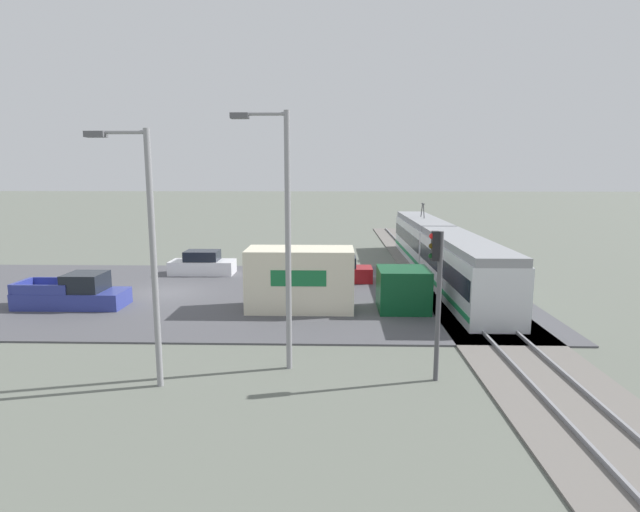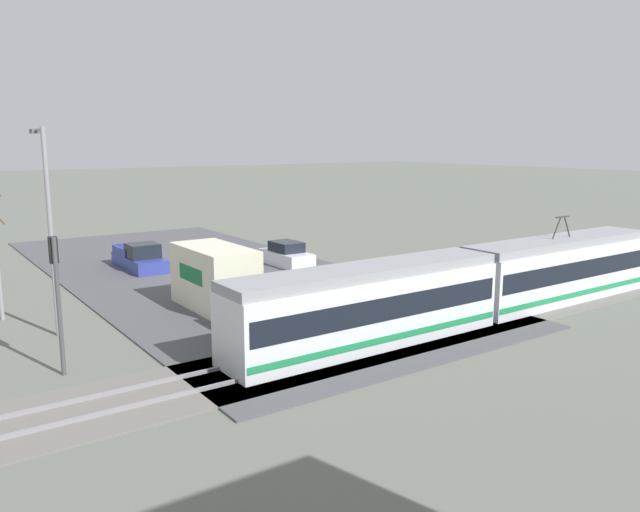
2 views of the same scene
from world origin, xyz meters
name	(u,v)px [view 1 (image 1 of 2)]	position (x,y,z in m)	size (l,w,h in m)	color
ground_plane	(167,294)	(0.00, 0.00, 0.00)	(320.00, 320.00, 0.00)	#60665B
road_surface	(167,293)	(0.00, 0.00, 0.04)	(16.85, 40.17, 0.08)	#4C4C51
rail_bed	(459,295)	(0.00, 16.67, 0.05)	(67.72, 4.40, 0.22)	slate
light_rail_tram	(439,251)	(-5.85, 16.67, 1.66)	(25.66, 2.62, 4.39)	silver
box_truck	(325,282)	(3.26, 9.14, 1.51)	(2.58, 9.03, 3.09)	#0C4723
pickup_truck	(74,294)	(3.09, -3.71, 0.74)	(2.02, 5.41, 1.76)	navy
sedan_car_0	(338,271)	(-3.33, 9.85, 0.73)	(1.74, 4.29, 1.59)	maroon
sedan_car_1	(203,264)	(-5.44, 0.67, 0.74)	(1.89, 4.30, 1.59)	silver
traffic_light_pole	(437,285)	(11.69, 12.91, 3.27)	(0.28, 0.47, 5.03)	#47474C
street_lamp_near_crossing	(282,226)	(10.76, 7.80, 5.08)	(0.36, 1.95, 8.90)	gray
street_lamp_mid_block	(146,243)	(12.37, 3.71, 4.72)	(0.36, 1.95, 8.19)	gray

